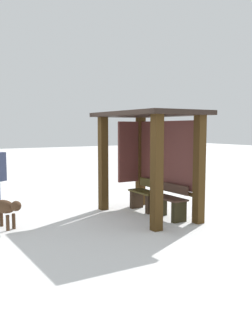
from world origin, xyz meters
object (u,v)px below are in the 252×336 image
at_px(bus_shelter, 151,143).
at_px(bench_center_inside, 170,204).
at_px(dog, 6,208).
at_px(bench_left_inside, 145,197).

height_order(bus_shelter, bench_center_inside, bus_shelter).
bearing_deg(dog, bench_center_inside, 72.33).
relative_size(bench_left_inside, bench_center_inside, 1.00).
bearing_deg(dog, bench_left_inside, 88.76).
relative_size(bench_left_inside, dog, 1.06).
bearing_deg(bus_shelter, bench_left_inside, 163.14).
height_order(bus_shelter, dog, bus_shelter).
bearing_deg(bench_left_inside, dog, -91.24).
relative_size(bus_shelter, bench_center_inside, 3.05).
xyz_separation_m(bus_shelter, bench_left_inside, (-0.42, 0.13, -1.34)).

